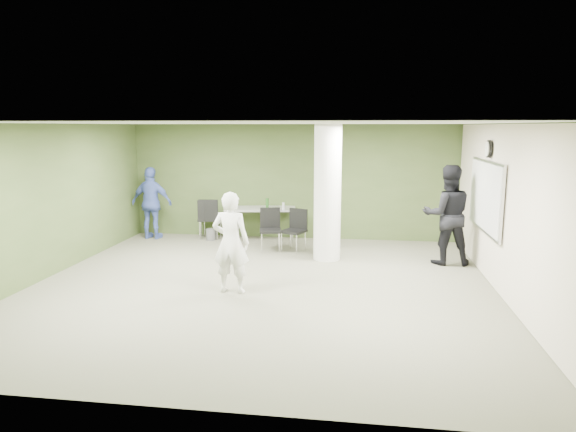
# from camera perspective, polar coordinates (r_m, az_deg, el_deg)

# --- Properties ---
(floor) EXTENTS (8.00, 8.00, 0.00)m
(floor) POSITION_cam_1_polar(r_m,az_deg,el_deg) (9.05, -2.93, -7.75)
(floor) COLOR #555644
(floor) RESTS_ON ground
(ceiling) EXTENTS (8.00, 8.00, 0.00)m
(ceiling) POSITION_cam_1_polar(r_m,az_deg,el_deg) (8.62, -3.10, 10.26)
(ceiling) COLOR white
(ceiling) RESTS_ON wall_back
(wall_back) EXTENTS (8.00, 2.80, 0.02)m
(wall_back) POSITION_cam_1_polar(r_m,az_deg,el_deg) (12.65, 0.46, 3.83)
(wall_back) COLOR #3A4D24
(wall_back) RESTS_ON floor
(wall_left) EXTENTS (0.02, 8.00, 2.80)m
(wall_left) POSITION_cam_1_polar(r_m,az_deg,el_deg) (10.27, -25.49, 1.42)
(wall_left) COLOR #3A4D24
(wall_left) RESTS_ON floor
(wall_right_cream) EXTENTS (0.02, 8.00, 2.80)m
(wall_right_cream) POSITION_cam_1_polar(r_m,az_deg,el_deg) (8.88, 23.22, 0.39)
(wall_right_cream) COLOR beige
(wall_right_cream) RESTS_ON floor
(column) EXTENTS (0.56, 0.56, 2.80)m
(column) POSITION_cam_1_polar(r_m,az_deg,el_deg) (10.57, 4.41, 2.58)
(column) COLOR silver
(column) RESTS_ON floor
(whiteboard) EXTENTS (0.05, 2.30, 1.30)m
(whiteboard) POSITION_cam_1_polar(r_m,az_deg,el_deg) (10.00, 21.07, 2.10)
(whiteboard) COLOR silver
(whiteboard) RESTS_ON wall_right_cream
(wall_clock) EXTENTS (0.06, 0.32, 0.32)m
(wall_clock) POSITION_cam_1_polar(r_m,az_deg,el_deg) (9.93, 21.38, 6.96)
(wall_clock) COLOR black
(wall_clock) RESTS_ON wall_right_cream
(folding_table) EXTENTS (1.79, 0.99, 1.05)m
(folding_table) POSITION_cam_1_polar(r_m,az_deg,el_deg) (12.40, -3.04, 0.68)
(folding_table) COLOR gray
(folding_table) RESTS_ON floor
(wastebasket) EXTENTS (0.24, 0.24, 0.28)m
(wastebasket) POSITION_cam_1_polar(r_m,az_deg,el_deg) (12.68, -8.57, -2.05)
(wastebasket) COLOR #4C4C4C
(wastebasket) RESTS_ON floor
(chair_back_left) EXTENTS (0.58, 0.58, 0.98)m
(chair_back_left) POSITION_cam_1_polar(r_m,az_deg,el_deg) (12.77, -8.90, 0.02)
(chair_back_left) COLOR black
(chair_back_left) RESTS_ON floor
(chair_back_right) EXTENTS (0.53, 0.53, 1.00)m
(chair_back_right) POSITION_cam_1_polar(r_m,az_deg,el_deg) (12.75, -8.70, 0.06)
(chair_back_right) COLOR black
(chair_back_right) RESTS_ON floor
(chair_table_left) EXTENTS (0.55, 0.55, 0.94)m
(chair_table_left) POSITION_cam_1_polar(r_m,az_deg,el_deg) (11.48, -1.99, -1.09)
(chair_table_left) COLOR black
(chair_table_left) RESTS_ON floor
(chair_table_right) EXTENTS (0.61, 0.61, 0.94)m
(chair_table_right) POSITION_cam_1_polar(r_m,az_deg,el_deg) (11.40, 0.84, -1.19)
(chair_table_right) COLOR black
(chair_table_right) RESTS_ON floor
(woman_white) EXTENTS (0.64, 0.44, 1.70)m
(woman_white) POSITION_cam_1_polar(r_m,az_deg,el_deg) (8.54, -6.37, -2.96)
(woman_white) COLOR silver
(woman_white) RESTS_ON floor
(man_black) EXTENTS (1.03, 0.83, 2.00)m
(man_black) POSITION_cam_1_polar(r_m,az_deg,el_deg) (10.73, 17.27, 0.12)
(man_black) COLOR black
(man_black) RESTS_ON floor
(man_blue) EXTENTS (1.07, 0.52, 1.77)m
(man_blue) POSITION_cam_1_polar(r_m,az_deg,el_deg) (13.03, -14.89, 1.40)
(man_blue) COLOR #465BAD
(man_blue) RESTS_ON floor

